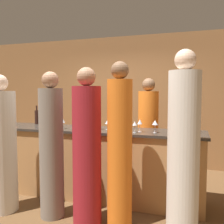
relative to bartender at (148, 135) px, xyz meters
The scene contains 19 objects.
ground_plane 1.35m from the bartender, 132.96° to the right, with size 14.00×14.00×0.00m, color brown.
back_wall 1.48m from the bartender, 121.60° to the left, with size 8.00×0.06×2.80m.
bar_counter 1.11m from the bartender, 132.96° to the right, with size 3.28×0.67×1.03m.
bartender is the anchor object (origin of this frame).
guest_0 1.50m from the bartender, 92.89° to the right, with size 0.29×0.29×1.92m.
guest_1 1.60m from the bartender, 66.97° to the right, with size 0.34×0.34×2.02m.
guest_2 1.79m from the bartender, 122.46° to the right, with size 0.30×0.30×1.83m.
guest_3 2.29m from the bartender, 136.80° to the right, with size 0.38×0.38×1.80m.
guest_4 1.60m from the bartender, 107.00° to the right, with size 0.34×0.34×1.86m.
wine_bottle_0 1.10m from the bartender, 126.59° to the right, with size 0.08×0.08×0.30m.
wine_bottle_1 1.94m from the bartender, 164.02° to the right, with size 0.07×0.07×0.32m.
wine_bottle_2 1.04m from the bartender, 42.52° to the right, with size 0.07×0.07×0.28m.
ice_bucket 1.10m from the bartender, 147.53° to the right, with size 0.15×0.15×0.20m.
wine_glass_0 1.48m from the bartender, 141.69° to the right, with size 0.07×0.07×0.16m.
wine_glass_1 0.95m from the bartender, 74.75° to the right, with size 0.08×0.08×0.17m.
wine_glass_2 1.23m from the bartender, 134.99° to the right, with size 0.08×0.08×0.17m.
wine_glass_3 0.99m from the bartender, 91.57° to the right, with size 0.06×0.06×0.15m.
wine_glass_4 0.96m from the bartender, 120.30° to the right, with size 0.08×0.08×0.14m.
wine_glass_5 0.91m from the bartender, 88.22° to the right, with size 0.07×0.07×0.17m.
Camera 1 is at (1.42, -3.43, 1.56)m, focal length 40.00 mm.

